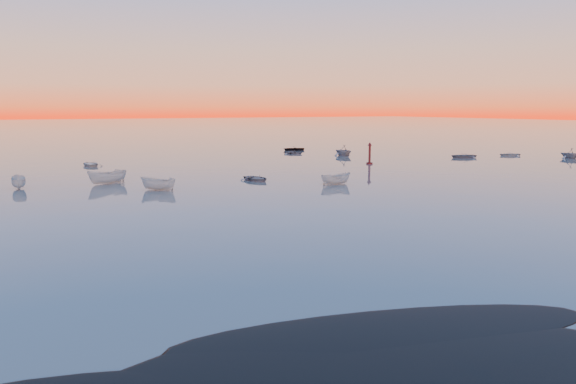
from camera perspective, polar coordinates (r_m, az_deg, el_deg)
ground at (r=117.54m, az=-15.29°, el=4.37°), size 600.00×600.00×0.00m
moored_fleet at (r=72.49m, az=-7.25°, el=2.15°), size 124.00×58.00×1.20m
boat_near_center at (r=59.44m, az=4.87°, el=0.78°), size 1.68×3.57×1.21m
channel_marker at (r=81.38m, az=8.29°, el=3.74°), size 0.91×0.91×3.24m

